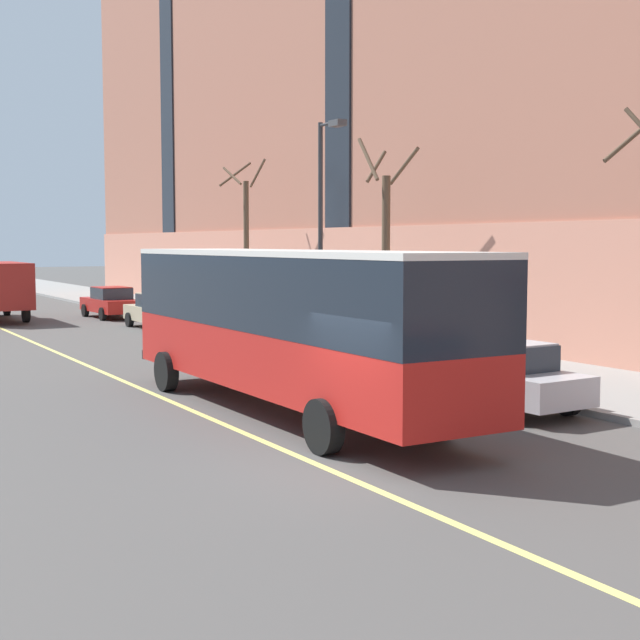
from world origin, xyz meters
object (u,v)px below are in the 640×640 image
(street_lamp, at_px, (324,213))
(parked_car_champagne_2, at_px, (159,311))
(parked_car_silver_4, at_px, (496,375))
(street_tree_far_downtown, at_px, (246,240))
(parked_car_red_0, at_px, (111,302))
(city_bus, at_px, (288,319))
(parked_car_black_5, at_px, (252,329))
(street_tree_far_uptown, at_px, (385,246))

(street_lamp, bearing_deg, parked_car_champagne_2, 98.67)
(parked_car_champagne_2, height_order, parked_car_silver_4, same)
(parked_car_champagne_2, relative_size, street_tree_far_downtown, 0.59)
(parked_car_red_0, distance_m, street_lamp, 18.35)
(city_bus, distance_m, street_tree_far_downtown, 21.75)
(parked_car_red_0, relative_size, parked_car_silver_4, 0.99)
(parked_car_champagne_2, distance_m, parked_car_black_5, 9.52)
(parked_car_champagne_2, xyz_separation_m, street_lamp, (1.73, -11.32, 3.95))
(parked_car_red_0, relative_size, street_tree_far_downtown, 0.61)
(city_bus, xyz_separation_m, street_lamp, (6.03, 8.77, 2.66))
(parked_car_champagne_2, relative_size, parked_car_silver_4, 0.96)
(parked_car_champagne_2, xyz_separation_m, street_tree_far_uptown, (4.15, -11.42, 2.84))
(parked_car_black_5, bearing_deg, city_bus, -111.80)
(city_bus, distance_m, parked_car_black_5, 11.46)
(parked_car_black_5, bearing_deg, parked_car_red_0, 90.36)
(parked_car_black_5, relative_size, street_tree_far_uptown, 0.60)
(street_tree_far_uptown, xyz_separation_m, street_lamp, (-2.43, 0.10, 1.11))
(parked_car_black_5, bearing_deg, street_lamp, -44.87)
(street_tree_far_uptown, height_order, street_lamp, street_lamp)
(street_tree_far_uptown, relative_size, street_tree_far_downtown, 0.98)
(parked_car_black_5, height_order, street_tree_far_uptown, street_tree_far_uptown)
(parked_car_black_5, bearing_deg, parked_car_champagne_2, 89.53)
(parked_car_black_5, bearing_deg, street_tree_far_uptown, -24.12)
(parked_car_champagne_2, xyz_separation_m, parked_car_black_5, (-0.08, -9.52, -0.00))
(city_bus, height_order, parked_car_champagne_2, city_bus)
(city_bus, xyz_separation_m, parked_car_red_0, (4.13, 26.58, -1.30))
(street_tree_far_uptown, distance_m, street_tree_far_downtown, 11.29)
(parked_car_red_0, bearing_deg, parked_car_champagne_2, -88.41)
(parked_car_red_0, distance_m, parked_car_black_5, 16.02)
(parked_car_red_0, height_order, parked_car_black_5, same)
(parked_car_black_5, distance_m, street_tree_far_downtown, 10.75)
(street_tree_far_downtown, height_order, street_lamp, street_lamp)
(parked_car_champagne_2, xyz_separation_m, street_tree_far_downtown, (4.15, -0.13, 3.07))
(parked_car_champagne_2, bearing_deg, city_bus, -102.10)
(parked_car_red_0, bearing_deg, parked_car_black_5, -89.64)
(parked_car_red_0, relative_size, parked_car_black_5, 1.03)
(parked_car_black_5, distance_m, street_lamp, 4.70)
(parked_car_black_5, bearing_deg, parked_car_silver_4, -90.00)
(city_bus, bearing_deg, street_tree_far_uptown, 45.72)
(street_tree_far_downtown, bearing_deg, parked_car_silver_4, -100.91)
(parked_car_champagne_2, height_order, street_tree_far_uptown, street_tree_far_uptown)
(parked_car_champagne_2, bearing_deg, street_lamp, -81.33)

